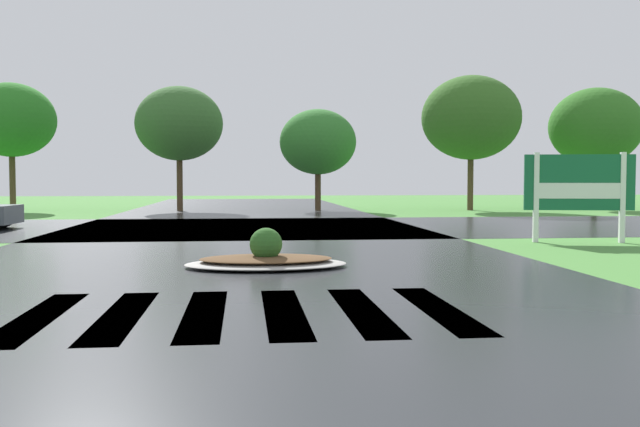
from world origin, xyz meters
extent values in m
cube|color=#232628|center=(0.00, 10.00, 0.00)|extent=(10.80, 80.00, 0.01)
cube|color=#232628|center=(0.00, 19.68, 0.00)|extent=(90.00, 9.72, 0.01)
cube|color=white|center=(-2.25, 5.66, 0.00)|extent=(0.45, 3.06, 0.01)
cube|color=white|center=(-1.35, 5.66, 0.00)|extent=(0.45, 3.06, 0.01)
cube|color=white|center=(-0.45, 5.66, 0.00)|extent=(0.45, 3.06, 0.01)
cube|color=white|center=(0.45, 5.66, 0.00)|extent=(0.45, 3.06, 0.01)
cube|color=white|center=(1.35, 5.66, 0.00)|extent=(0.45, 3.06, 0.01)
cube|color=white|center=(2.25, 5.66, 0.00)|extent=(0.45, 3.06, 0.01)
cube|color=white|center=(8.88, 13.43, 1.07)|extent=(0.14, 0.14, 2.14)
cube|color=white|center=(6.93, 13.82, 1.07)|extent=(0.14, 0.14, 2.14)
cube|color=#145938|center=(7.91, 13.63, 1.43)|extent=(2.52, 0.58, 1.32)
cube|color=white|center=(7.91, 13.63, 1.23)|extent=(1.92, 0.47, 0.37)
ellipsoid|color=#9E9B93|center=(0.37, 9.71, 0.06)|extent=(2.76, 1.68, 0.12)
ellipsoid|color=brown|center=(0.37, 9.71, 0.15)|extent=(2.27, 1.38, 0.10)
sphere|color=#2D6023|center=(0.37, 9.71, 0.40)|extent=(0.56, 0.56, 0.56)
cylinder|color=black|center=(-7.42, 20.42, 0.32)|extent=(0.65, 0.24, 0.64)
cylinder|color=#4C3823|center=(-10.84, 32.29, 1.42)|extent=(0.28, 0.28, 2.84)
ellipsoid|color=#287622|center=(-10.84, 32.29, 4.27)|extent=(4.08, 4.08, 3.47)
cylinder|color=#4C3823|center=(-2.98, 31.22, 1.33)|extent=(0.28, 0.28, 2.66)
ellipsoid|color=#37652D|center=(-2.98, 31.22, 4.08)|extent=(4.07, 4.07, 3.46)
cylinder|color=#4C3823|center=(3.49, 30.82, 0.99)|extent=(0.28, 0.28, 1.98)
ellipsoid|color=#32762D|center=(3.49, 30.82, 3.24)|extent=(3.61, 3.61, 3.07)
cylinder|color=#4C3823|center=(10.76, 30.33, 1.38)|extent=(0.28, 0.28, 2.76)
ellipsoid|color=#346422|center=(10.76, 30.33, 4.40)|extent=(4.69, 4.69, 3.99)
cylinder|color=#4C3823|center=(17.07, 30.50, 1.24)|extent=(0.28, 0.28, 2.49)
ellipsoid|color=#306E22|center=(17.07, 30.50, 4.04)|extent=(4.43, 4.43, 3.77)
camera|label=1|loc=(0.00, -2.29, 1.52)|focal=39.54mm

